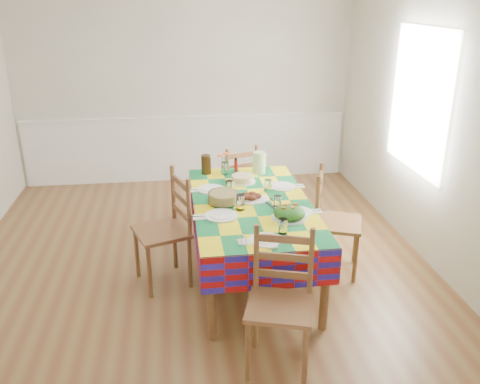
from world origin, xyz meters
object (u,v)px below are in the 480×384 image
(dining_table, at_px, (252,210))
(chair_far, at_px, (236,185))
(chair_left, at_px, (166,230))
(chair_right, at_px, (333,222))
(meat_platter, at_px, (250,198))
(chair_near, at_px, (280,303))
(green_pitcher, at_px, (259,163))
(tea_pitcher, at_px, (206,164))

(dining_table, bearing_deg, chair_far, 89.31)
(chair_left, bearing_deg, chair_right, 70.84)
(meat_platter, relative_size, chair_near, 0.33)
(chair_far, bearing_deg, dining_table, 69.62)
(chair_right, bearing_deg, green_pitcher, 57.45)
(dining_table, relative_size, chair_near, 1.91)
(green_pitcher, distance_m, chair_left, 1.27)
(chair_near, height_order, chair_left, chair_left)
(meat_platter, bearing_deg, chair_far, 88.94)
(dining_table, relative_size, chair_left, 1.86)
(chair_far, bearing_deg, green_pitcher, 91.86)
(dining_table, bearing_deg, chair_near, -89.36)
(tea_pitcher, height_order, chair_near, chair_near)
(meat_platter, xyz_separation_m, chair_far, (0.02, 1.18, -0.31))
(chair_near, bearing_deg, meat_platter, 108.01)
(tea_pitcher, xyz_separation_m, chair_left, (-0.42, -0.80, -0.34))
(chair_left, bearing_deg, meat_platter, 72.77)
(meat_platter, bearing_deg, chair_right, -1.88)
(chair_left, bearing_deg, dining_table, 69.66)
(tea_pitcher, bearing_deg, dining_table, -67.01)
(chair_far, distance_m, chair_left, 1.43)
(dining_table, xyz_separation_m, chair_near, (0.01, -1.21, -0.17))
(dining_table, xyz_separation_m, chair_far, (0.01, 1.22, -0.21))
(chair_right, bearing_deg, dining_table, 111.07)
(chair_near, relative_size, chair_right, 1.00)
(meat_platter, xyz_separation_m, green_pitcher, (0.20, 0.72, 0.09))
(tea_pitcher, height_order, chair_left, chair_left)
(meat_platter, distance_m, chair_far, 1.22)
(green_pitcher, height_order, chair_left, chair_left)
(green_pitcher, relative_size, chair_near, 0.22)
(green_pitcher, relative_size, chair_far, 0.24)
(green_pitcher, bearing_deg, dining_table, -104.24)
(dining_table, relative_size, tea_pitcher, 9.78)
(meat_platter, height_order, chair_far, chair_far)
(tea_pitcher, relative_size, chair_near, 0.20)
(chair_far, xyz_separation_m, chair_left, (-0.78, -1.20, 0.05))
(dining_table, height_order, chair_left, chair_left)
(meat_platter, relative_size, green_pitcher, 1.49)
(meat_platter, relative_size, chair_far, 0.35)
(dining_table, bearing_deg, chair_right, 1.18)
(tea_pitcher, bearing_deg, chair_far, 47.75)
(chair_left, xyz_separation_m, chair_right, (1.54, 0.00, -0.02))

